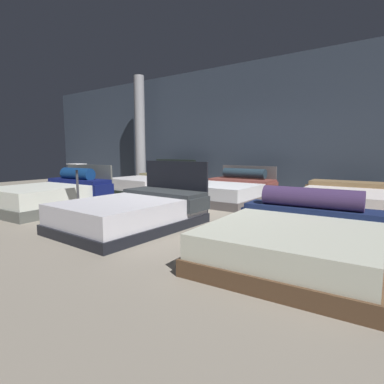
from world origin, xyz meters
TOP-DOWN VIEW (x-y plane):
  - ground_plane at (0.00, 0.00)m, footprint 18.00×18.00m
  - showroom_back_wall at (0.00, 3.04)m, footprint 18.00×0.06m
  - bed_0 at (-2.38, -1.48)m, footprint 1.64×2.07m
  - bed_1 at (-0.02, -1.57)m, footprint 1.52×2.13m
  - bed_2 at (2.40, -1.56)m, footprint 1.74×2.06m
  - bed_3 at (-2.42, 1.46)m, footprint 1.66×2.10m
  - bed_4 at (0.01, 1.40)m, footprint 1.59×2.08m
  - bed_5 at (2.42, 1.42)m, footprint 1.74×2.20m
  - price_sign at (-1.19, -1.73)m, footprint 0.28×0.24m
  - support_pillar at (-3.85, 2.42)m, footprint 0.32×0.32m

SIDE VIEW (x-z plane):
  - ground_plane at x=0.00m, z-range -0.02..0.00m
  - bed_2 at x=2.40m, z-range -0.13..0.57m
  - bed_1 at x=-0.02m, z-range -0.25..0.71m
  - bed_5 at x=2.42m, z-range -0.03..0.49m
  - bed_3 at x=-2.42m, z-range -0.21..0.68m
  - bed_4 at x=0.01m, z-range -0.15..0.63m
  - bed_0 at x=-2.38m, z-range -0.16..0.69m
  - price_sign at x=-1.19m, z-range -0.11..0.82m
  - showroom_back_wall at x=0.00m, z-range 0.00..3.50m
  - support_pillar at x=-3.85m, z-range 0.00..3.50m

